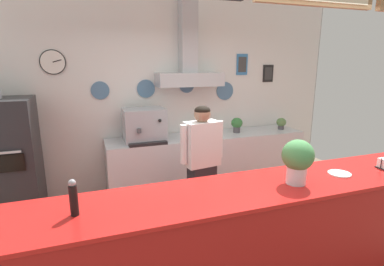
# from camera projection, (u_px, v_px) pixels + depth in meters

# --- Properties ---
(back_wall_assembly) EXTENTS (5.67, 2.59, 3.04)m
(back_wall_assembly) POSITION_uv_depth(u_px,v_px,m) (170.00, 89.00, 4.53)
(back_wall_assembly) COLOR gray
(back_wall_assembly) RESTS_ON ground_plane
(service_counter) EXTENTS (4.42, 0.67, 1.05)m
(service_counter) POSITION_uv_depth(u_px,v_px,m) (247.00, 245.00, 2.52)
(service_counter) COLOR #B21916
(service_counter) RESTS_ON ground_plane
(back_prep_counter) EXTENTS (3.10, 0.64, 0.92)m
(back_prep_counter) POSITION_uv_depth(u_px,v_px,m) (208.00, 164.00, 4.76)
(back_prep_counter) COLOR silver
(back_prep_counter) RESTS_ON ground_plane
(pizza_oven) EXTENTS (0.74, 0.72, 1.71)m
(pizza_oven) POSITION_uv_depth(u_px,v_px,m) (6.00, 165.00, 3.62)
(pizza_oven) COLOR #232326
(pizza_oven) RESTS_ON ground_plane
(shop_worker) EXTENTS (0.56, 0.28, 1.54)m
(shop_worker) POSITION_uv_depth(u_px,v_px,m) (202.00, 165.00, 3.58)
(shop_worker) COLOR #232328
(shop_worker) RESTS_ON ground_plane
(espresso_machine) EXTENTS (0.58, 0.51, 0.47)m
(espresso_machine) POSITION_uv_depth(u_px,v_px,m) (144.00, 125.00, 4.25)
(espresso_machine) COLOR #A3A5AD
(espresso_machine) RESTS_ON back_prep_counter
(potted_sage) EXTENTS (0.18, 0.18, 0.24)m
(potted_sage) POSITION_uv_depth(u_px,v_px,m) (237.00, 124.00, 4.78)
(potted_sage) COLOR #4C4C51
(potted_sage) RESTS_ON back_prep_counter
(potted_rosemary) EXTENTS (0.16, 0.16, 0.19)m
(potted_rosemary) POSITION_uv_depth(u_px,v_px,m) (281.00, 123.00, 5.02)
(potted_rosemary) COLOR #4C4C51
(potted_rosemary) RESTS_ON back_prep_counter
(potted_basil) EXTENTS (0.20, 0.20, 0.25)m
(potted_basil) POSITION_uv_depth(u_px,v_px,m) (201.00, 127.00, 4.60)
(potted_basil) COLOR beige
(potted_basil) RESTS_ON back_prep_counter
(condiment_plate) EXTENTS (0.19, 0.19, 0.01)m
(condiment_plate) POSITION_uv_depth(u_px,v_px,m) (339.00, 174.00, 2.67)
(condiment_plate) COLOR white
(condiment_plate) RESTS_ON service_counter
(basil_vase) EXTENTS (0.26, 0.26, 0.37)m
(basil_vase) POSITION_uv_depth(u_px,v_px,m) (298.00, 160.00, 2.43)
(basil_vase) COLOR silver
(basil_vase) RESTS_ON service_counter
(pepper_grinder) EXTENTS (0.05, 0.05, 0.25)m
(pepper_grinder) POSITION_uv_depth(u_px,v_px,m) (73.00, 198.00, 1.94)
(pepper_grinder) COLOR black
(pepper_grinder) RESTS_ON service_counter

